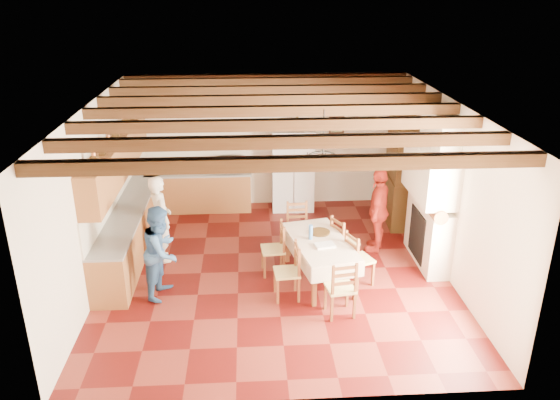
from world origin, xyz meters
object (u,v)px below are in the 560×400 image
at_px(chair_left_near, 287,271).
at_px(chair_end_near, 340,287).
at_px(hutch, 402,171).
at_px(dining_table, 320,245).
at_px(refrigerator, 293,169).
at_px(chair_left_far, 273,248).
at_px(person_woman_blue, 162,251).
at_px(microwave, 231,164).
at_px(chair_end_far, 298,228).
at_px(chair_right_far, 344,241).
at_px(person_man, 161,219).
at_px(person_woman_red, 378,210).
at_px(chair_right_near, 359,258).

bearing_deg(chair_left_near, chair_end_near, 51.65).
height_order(hutch, dining_table, hutch).
height_order(refrigerator, chair_left_near, refrigerator).
xyz_separation_m(chair_left_far, person_woman_blue, (-1.83, -0.59, 0.30)).
bearing_deg(person_woman_blue, refrigerator, -18.94).
bearing_deg(microwave, chair_end_near, -64.13).
relative_size(refrigerator, chair_end_far, 1.92).
bearing_deg(chair_end_far, chair_right_far, -41.34).
bearing_deg(dining_table, chair_left_near, -138.35).
xyz_separation_m(chair_end_far, microwave, (-1.30, 2.19, 0.57)).
bearing_deg(chair_end_near, refrigerator, -93.80).
height_order(person_man, person_woman_red, person_woman_red).
height_order(person_woman_blue, microwave, person_woman_blue).
bearing_deg(person_man, hutch, -98.53).
distance_m(chair_end_near, person_woman_blue, 2.92).
bearing_deg(chair_right_near, person_man, 50.13).
height_order(chair_right_far, person_woman_red, person_woman_red).
relative_size(chair_left_near, chair_right_near, 1.00).
relative_size(chair_left_near, chair_left_far, 1.00).
distance_m(chair_left_near, microwave, 3.99).
xyz_separation_m(person_woman_red, microwave, (-2.81, 2.21, 0.23)).
bearing_deg(refrigerator, dining_table, -85.63).
distance_m(chair_end_far, microwave, 2.60).
relative_size(dining_table, chair_end_near, 1.94).
height_order(hutch, person_woman_red, hutch).
bearing_deg(dining_table, person_man, 161.51).
relative_size(dining_table, chair_end_far, 1.94).
relative_size(refrigerator, person_woman_red, 1.12).
xyz_separation_m(chair_right_far, chair_end_near, (-0.33, -1.55, 0.00)).
xyz_separation_m(hutch, person_woman_red, (-0.76, -1.26, -0.32)).
distance_m(chair_right_near, person_man, 3.65).
height_order(hutch, chair_end_near, hutch).
relative_size(chair_end_far, microwave, 1.72).
bearing_deg(microwave, chair_left_near, -71.86).
relative_size(chair_right_far, microwave, 1.72).
relative_size(chair_left_far, chair_right_near, 1.00).
distance_m(refrigerator, person_woman_blue, 4.34).
bearing_deg(person_woman_red, chair_right_far, -27.73).
bearing_deg(dining_table, chair_right_far, 43.27).
height_order(chair_left_near, person_woman_red, person_woman_red).
relative_size(hutch, person_woman_red, 1.39).
bearing_deg(microwave, chair_right_near, -53.22).
xyz_separation_m(chair_right_far, person_woman_blue, (-3.13, -0.78, 0.30)).
distance_m(chair_left_near, chair_end_near, 0.95).
bearing_deg(chair_right_near, chair_right_far, -9.46).
bearing_deg(refrigerator, chair_end_near, -84.08).
relative_size(chair_left_near, person_woman_blue, 0.61).
height_order(refrigerator, hutch, hutch).
height_order(chair_end_far, person_man, person_man).
distance_m(chair_left_far, chair_right_near, 1.52).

